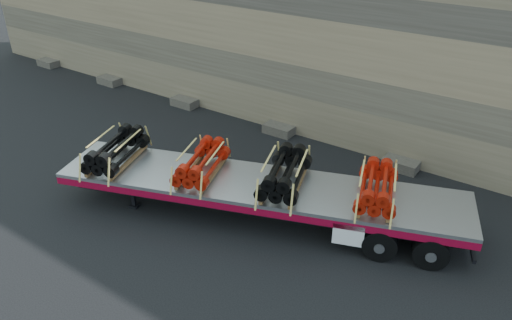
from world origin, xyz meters
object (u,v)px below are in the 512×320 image
Objects in this scene: bundle_front at (116,151)px; bundle_midfront at (202,163)px; trailer at (258,200)px; bundle_rear at (377,188)px; bundle_midrear at (285,174)px.

bundle_midfront is at bearing 0.00° from bundle_front.
bundle_midfront reaches higher than trailer.
bundle_rear is (7.31, 2.57, -0.03)m from bundle_front.
trailer is 5.60× the size of bundle_rear.
bundle_front is 0.98× the size of bundle_midrear.
bundle_front reaches higher than bundle_rear.
bundle_front is at bearing 180.00° from trailer.
trailer is 5.23× the size of bundle_front.
bundle_midrear is at bearing 0.00° from bundle_front.
bundle_rear is (2.38, 0.83, -0.03)m from bundle_midrear.
bundle_front is 1.07× the size of bundle_rear.
bundle_midrear is 1.09× the size of bundle_rear.
bundle_midrear reaches higher than bundle_front.
bundle_midrear is (0.72, 0.25, 0.99)m from trailer.
bundle_midrear is (4.94, 1.73, 0.01)m from bundle_front.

